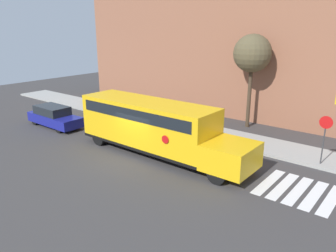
# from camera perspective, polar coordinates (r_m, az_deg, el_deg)

# --- Properties ---
(ground_plane) EXTENTS (60.00, 60.00, 0.00)m
(ground_plane) POSITION_cam_1_polar(r_m,az_deg,el_deg) (18.89, -6.20, -5.57)
(ground_plane) COLOR #3A3838
(sidewalk_strip) EXTENTS (44.00, 3.00, 0.15)m
(sidewalk_strip) POSITION_cam_1_polar(r_m,az_deg,el_deg) (23.60, 4.96, -0.67)
(sidewalk_strip) COLOR #9E9E99
(sidewalk_strip) RESTS_ON ground
(building_backdrop) EXTENTS (32.00, 4.00, 9.99)m
(building_backdrop) POSITION_cam_1_polar(r_m,az_deg,el_deg) (28.23, 12.79, 12.10)
(building_backdrop) COLOR #935B42
(building_backdrop) RESTS_ON ground
(crosswalk_stripes) EXTENTS (3.30, 3.20, 0.01)m
(crosswalk_stripes) POSITION_cam_1_polar(r_m,az_deg,el_deg) (16.41, 21.73, -10.39)
(crosswalk_stripes) COLOR white
(crosswalk_stripes) RESTS_ON ground
(school_bus) EXTENTS (11.02, 2.57, 3.09)m
(school_bus) POSITION_cam_1_polar(r_m,az_deg,el_deg) (18.88, -2.45, 0.18)
(school_bus) COLOR yellow
(school_bus) RESTS_ON ground
(parked_car) EXTENTS (4.79, 1.71, 1.52)m
(parked_car) POSITION_cam_1_polar(r_m,az_deg,el_deg) (25.86, -19.20, 1.57)
(parked_car) COLOR navy
(parked_car) RESTS_ON ground
(stop_sign) EXTENTS (0.67, 0.10, 2.81)m
(stop_sign) POSITION_cam_1_polar(r_m,az_deg,el_deg) (18.92, 25.60, -1.25)
(stop_sign) COLOR #38383A
(stop_sign) RESTS_ON ground
(tree_near_sidewalk) EXTENTS (2.67, 2.67, 6.73)m
(tree_near_sidewalk) POSITION_cam_1_polar(r_m,az_deg,el_deg) (24.22, 14.48, 12.04)
(tree_near_sidewalk) COLOR #423323
(tree_near_sidewalk) RESTS_ON ground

